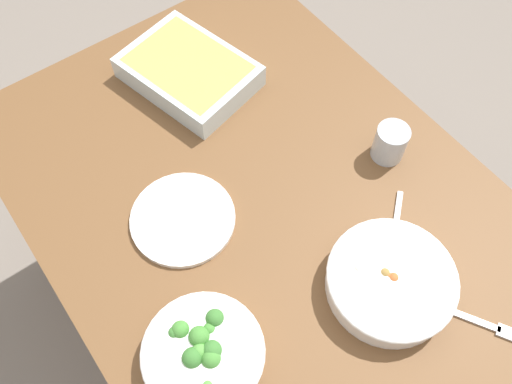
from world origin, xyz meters
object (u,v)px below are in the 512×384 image
(side_plate, at_px, (183,219))
(fork_on_table, at_px, (481,323))
(spoon_by_stew, at_px, (394,238))
(stew_bowl, at_px, (390,281))
(baking_dish, at_px, (189,71))
(drink_cup, at_px, (390,144))
(broccoli_bowl, at_px, (203,353))

(side_plate, relative_size, fork_on_table, 1.36)
(fork_on_table, bearing_deg, spoon_by_stew, -177.71)
(side_plate, bearing_deg, stew_bowl, 33.68)
(stew_bowl, bearing_deg, fork_on_table, 30.42)
(baking_dish, bearing_deg, drink_cup, 27.97)
(drink_cup, xyz_separation_m, spoon_by_stew, (0.16, -0.13, -0.03))
(baking_dish, bearing_deg, spoon_by_stew, 9.64)
(stew_bowl, relative_size, drink_cup, 2.95)
(broccoli_bowl, bearing_deg, spoon_by_stew, 85.97)
(stew_bowl, distance_m, side_plate, 0.44)
(stew_bowl, relative_size, fork_on_table, 1.55)
(stew_bowl, relative_size, side_plate, 1.14)
(drink_cup, height_order, side_plate, drink_cup)
(broccoli_bowl, bearing_deg, fork_on_table, 60.52)
(stew_bowl, distance_m, broccoli_bowl, 0.38)
(broccoli_bowl, xyz_separation_m, drink_cup, (-0.13, 0.58, 0.01))
(broccoli_bowl, height_order, spoon_by_stew, broccoli_bowl)
(broccoli_bowl, bearing_deg, drink_cup, 102.83)
(side_plate, bearing_deg, baking_dish, 144.84)
(drink_cup, height_order, spoon_by_stew, drink_cup)
(baking_dish, bearing_deg, broccoli_bowl, -30.70)
(drink_cup, relative_size, side_plate, 0.39)
(baking_dish, height_order, side_plate, baking_dish)
(side_plate, relative_size, spoon_by_stew, 1.49)
(broccoli_bowl, distance_m, drink_cup, 0.59)
(drink_cup, bearing_deg, fork_on_table, -17.68)
(broccoli_bowl, distance_m, fork_on_table, 0.52)
(baking_dish, xyz_separation_m, spoon_by_stew, (0.61, 0.10, -0.03))
(stew_bowl, relative_size, spoon_by_stew, 1.70)
(baking_dish, xyz_separation_m, drink_cup, (0.45, 0.24, 0.00))
(baking_dish, bearing_deg, fork_on_table, 7.67)
(spoon_by_stew, bearing_deg, side_plate, -132.15)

